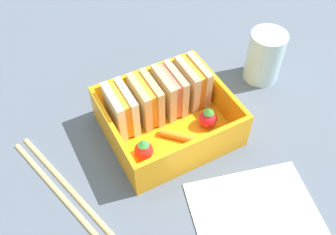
# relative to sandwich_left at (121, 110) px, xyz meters

# --- Properties ---
(ground_plane) EXTENTS (1.20, 1.20, 0.02)m
(ground_plane) POSITION_rel_sandwich_left_xyz_m (0.05, -0.03, -0.05)
(ground_plane) COLOR #4D5867
(bento_tray) EXTENTS (0.16, 0.15, 0.01)m
(bento_tray) POSITION_rel_sandwich_left_xyz_m (0.05, -0.03, -0.04)
(bento_tray) COLOR orange
(bento_tray) RESTS_ON ground_plane
(bento_rim) EXTENTS (0.16, 0.15, 0.05)m
(bento_rim) POSITION_rel_sandwich_left_xyz_m (0.05, -0.03, -0.01)
(bento_rim) COLOR orange
(bento_rim) RESTS_ON bento_tray
(sandwich_left) EXTENTS (0.03, 0.06, 0.06)m
(sandwich_left) POSITION_rel_sandwich_left_xyz_m (0.00, 0.00, 0.00)
(sandwich_left) COLOR beige
(sandwich_left) RESTS_ON bento_tray
(sandwich_center_left) EXTENTS (0.03, 0.06, 0.06)m
(sandwich_center_left) POSITION_rel_sandwich_left_xyz_m (0.04, 0.00, 0.00)
(sandwich_center_left) COLOR tan
(sandwich_center_left) RESTS_ON bento_tray
(sandwich_center) EXTENTS (0.03, 0.06, 0.06)m
(sandwich_center) POSITION_rel_sandwich_left_xyz_m (0.07, 0.00, 0.00)
(sandwich_center) COLOR tan
(sandwich_center) RESTS_ON bento_tray
(sandwich_center_right) EXTENTS (0.03, 0.06, 0.06)m
(sandwich_center_right) POSITION_rel_sandwich_left_xyz_m (0.11, 0.00, 0.00)
(sandwich_center_right) COLOR tan
(sandwich_center_right) RESTS_ON bento_tray
(strawberry_left) EXTENTS (0.02, 0.02, 0.03)m
(strawberry_left) POSITION_rel_sandwich_left_xyz_m (0.00, -0.06, -0.02)
(strawberry_left) COLOR red
(strawberry_left) RESTS_ON bento_tray
(carrot_stick_far_left) EXTENTS (0.04, 0.04, 0.01)m
(carrot_stick_far_left) POSITION_rel_sandwich_left_xyz_m (0.06, -0.06, -0.03)
(carrot_stick_far_left) COLOR orange
(carrot_stick_far_left) RESTS_ON bento_tray
(strawberry_far_left) EXTENTS (0.02, 0.02, 0.03)m
(strawberry_far_left) POSITION_rel_sandwich_left_xyz_m (0.10, -0.05, -0.02)
(strawberry_far_left) COLOR red
(strawberry_far_left) RESTS_ON bento_tray
(chopstick_pair) EXTENTS (0.08, 0.20, 0.01)m
(chopstick_pair) POSITION_rel_sandwich_left_xyz_m (-0.10, -0.05, -0.04)
(chopstick_pair) COLOR tan
(chopstick_pair) RESTS_ON ground_plane
(drinking_glass) EXTENTS (0.05, 0.05, 0.08)m
(drinking_glass) POSITION_rel_sandwich_left_xyz_m (0.24, -0.00, -0.00)
(drinking_glass) COLOR silver
(drinking_glass) RESTS_ON ground_plane
(folded_napkin) EXTENTS (0.17, 0.14, 0.00)m
(folded_napkin) POSITION_rel_sandwich_left_xyz_m (0.09, -0.18, -0.04)
(folded_napkin) COLOR silver
(folded_napkin) RESTS_ON ground_plane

